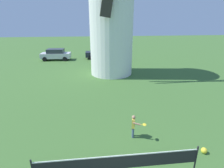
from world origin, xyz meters
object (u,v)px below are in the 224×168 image
object	(u,v)px
stray_ball	(204,150)
parked_car_black	(101,53)
windmill	(111,1)
player_far	(134,125)
parked_car_silver	(56,54)
tennis_net	(118,162)

from	to	relation	value
stray_ball	parked_car_black	bearing A→B (deg)	99.18
windmill	stray_ball	bearing A→B (deg)	-78.25
player_far	parked_car_silver	bearing A→B (deg)	110.19
windmill	stray_ball	size ratio (longest dim) A/B	59.03
parked_car_black	stray_ball	bearing A→B (deg)	-80.82
parked_car_silver	parked_car_black	size ratio (longest dim) A/B	0.94
player_far	parked_car_silver	world-z (taller)	parked_car_silver
parked_car_black	windmill	bearing A→B (deg)	-84.93
windmill	tennis_net	distance (m)	14.90
windmill	player_far	distance (m)	12.81
stray_ball	parked_car_silver	xyz separation A→B (m)	(-9.64, 20.15, 0.68)
tennis_net	parked_car_silver	xyz separation A→B (m)	(-5.77, 20.98, 0.12)
windmill	tennis_net	size ratio (longest dim) A/B	2.58
windmill	player_far	size ratio (longest dim) A/B	12.98
tennis_net	stray_ball	distance (m)	4.00
windmill	tennis_net	bearing A→B (deg)	-95.33
tennis_net	player_far	xyz separation A→B (m)	(1.09, 2.31, -0.02)
tennis_net	player_far	distance (m)	2.56
windmill	player_far	bearing A→B (deg)	-90.82
player_far	parked_car_silver	size ratio (longest dim) A/B	0.29
tennis_net	stray_ball	bearing A→B (deg)	12.22
parked_car_silver	player_far	bearing A→B (deg)	-69.81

